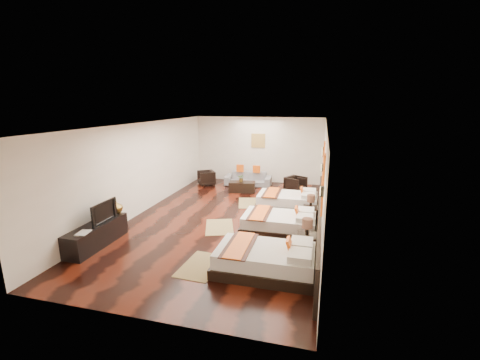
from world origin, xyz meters
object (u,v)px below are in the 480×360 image
(sofa, at_px, (248,179))
(table_plant, at_px, (241,178))
(bed_mid, at_px, (280,223))
(armchair_right, at_px, (296,184))
(bed_far, at_px, (288,201))
(nightstand_b, at_px, (310,213))
(tv_console, at_px, (97,235))
(coffee_table, at_px, (242,187))
(nightstand_a, at_px, (306,242))
(tv, at_px, (101,212))
(book, at_px, (78,233))
(armchair_left, at_px, (206,178))
(bed_near, at_px, (266,260))
(figurine, at_px, (116,206))

(sofa, height_order, table_plant, table_plant)
(bed_mid, height_order, armchair_right, bed_mid)
(bed_far, distance_m, nightstand_b, 1.33)
(bed_mid, bearing_deg, tv_console, -155.41)
(bed_mid, bearing_deg, coffee_table, 118.49)
(nightstand_a, height_order, sofa, nightstand_a)
(tv, xyz_separation_m, book, (-0.05, -0.76, -0.24))
(armchair_right, xyz_separation_m, coffee_table, (-2.02, -0.44, -0.11))
(bed_far, xyz_separation_m, sofa, (-1.95, 2.61, 0.02))
(bed_far, distance_m, nightstand_a, 3.28)
(nightstand_a, bearing_deg, sofa, 114.97)
(tv_console, relative_size, armchair_right, 2.62)
(nightstand_a, height_order, armchair_left, nightstand_a)
(nightstand_b, xyz_separation_m, coffee_table, (-2.70, 2.65, -0.09))
(bed_far, relative_size, armchair_left, 2.94)
(tv_console, bearing_deg, armchair_right, 54.38)
(nightstand_b, xyz_separation_m, armchair_left, (-4.42, 3.30, 0.01))
(bed_near, height_order, nightstand_a, nightstand_a)
(coffee_table, bearing_deg, tv_console, -112.17)
(bed_far, distance_m, coffee_table, 2.49)
(tv_console, height_order, armchair_right, armchair_right)
(bed_near, xyz_separation_m, nightstand_b, (0.75, 3.06, 0.02))
(bed_near, relative_size, armchair_left, 3.07)
(tv, height_order, sofa, tv)
(nightstand_b, xyz_separation_m, figurine, (-4.95, -2.06, 0.45))
(armchair_right, bearing_deg, tv_console, 172.08)
(nightstand_b, distance_m, book, 6.03)
(book, xyz_separation_m, sofa, (2.25, 7.14, -0.28))
(bed_far, relative_size, table_plant, 6.62)
(bed_far, bearing_deg, nightstand_a, -76.77)
(nightstand_a, bearing_deg, bed_mid, 123.02)
(tv, relative_size, figurine, 2.39)
(bed_mid, distance_m, armchair_left, 5.61)
(nightstand_b, distance_m, tv_console, 5.71)
(bed_near, xyz_separation_m, armchair_left, (-3.67, 6.35, 0.04))
(coffee_table, bearing_deg, nightstand_b, -44.49)
(bed_mid, height_order, armchair_left, bed_mid)
(book, distance_m, figurine, 1.40)
(bed_mid, distance_m, table_plant, 4.12)
(tv, bearing_deg, figurine, 4.29)
(nightstand_b, bearing_deg, tv_console, -149.96)
(armchair_left, bearing_deg, bed_far, 25.77)
(bed_far, bearing_deg, bed_near, -89.99)
(bed_far, height_order, armchair_right, bed_far)
(bed_mid, relative_size, armchair_left, 2.94)
(bed_near, height_order, figurine, figurine)
(tv_console, relative_size, sofa, 0.94)
(nightstand_a, xyz_separation_m, figurine, (-4.95, 0.04, 0.43))
(nightstand_b, relative_size, armchair_right, 1.21)
(armchair_left, bearing_deg, book, -37.73)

